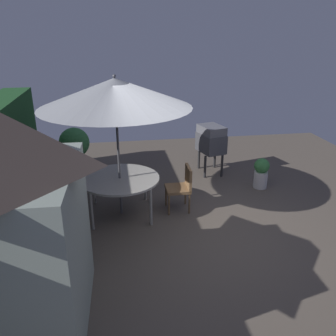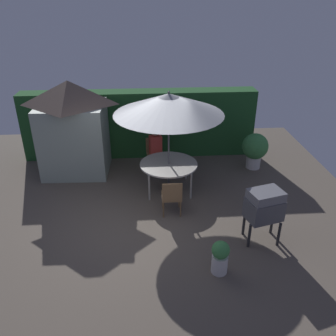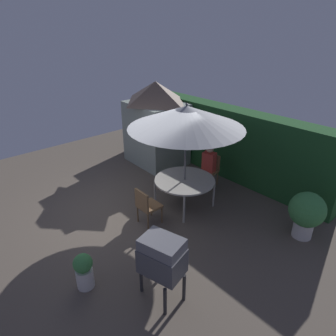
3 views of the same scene
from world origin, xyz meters
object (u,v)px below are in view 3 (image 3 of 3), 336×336
(bbq_grill, at_px, (162,257))
(person_in_red, at_px, (209,161))
(patio_table, at_px, (185,181))
(potted_plant_by_grill, at_px, (307,212))
(garden_shed, at_px, (156,123))
(chair_far_side, at_px, (146,205))
(chair_near_shed, at_px, (210,168))
(potted_plant_by_shed, at_px, (84,270))
(patio_umbrella, at_px, (186,117))

(bbq_grill, distance_m, person_in_red, 4.08)
(patio_table, bearing_deg, potted_plant_by_grill, 22.25)
(garden_shed, distance_m, bbq_grill, 5.61)
(potted_plant_by_grill, relative_size, person_in_red, 0.85)
(chair_far_side, bearing_deg, person_in_red, 96.51)
(potted_plant_by_grill, bearing_deg, person_in_red, 176.63)
(garden_shed, height_order, chair_near_shed, garden_shed)
(garden_shed, bearing_deg, person_in_red, 0.30)
(potted_plant_by_shed, bearing_deg, chair_near_shed, 103.07)
(bbq_grill, height_order, potted_plant_by_grill, bbq_grill)
(potted_plant_by_shed, distance_m, potted_plant_by_grill, 4.63)
(patio_table, height_order, chair_near_shed, chair_near_shed)
(patio_umbrella, relative_size, potted_plant_by_shed, 3.87)
(patio_umbrella, height_order, bbq_grill, patio_umbrella)
(chair_near_shed, bearing_deg, potted_plant_by_grill, -4.98)
(patio_umbrella, height_order, chair_far_side, patio_umbrella)
(patio_umbrella, distance_m, potted_plant_by_shed, 3.79)
(patio_umbrella, relative_size, bbq_grill, 2.24)
(potted_plant_by_grill, xyz_separation_m, person_in_red, (-2.90, 0.17, 0.16))
(bbq_grill, bearing_deg, patio_table, 128.27)
(garden_shed, relative_size, potted_plant_by_shed, 3.82)
(garden_shed, xyz_separation_m, potted_plant_by_shed, (3.30, -4.38, -0.99))
(chair_near_shed, distance_m, potted_plant_by_shed, 4.60)
(potted_plant_by_shed, bearing_deg, person_in_red, 103.07)
(bbq_grill, height_order, person_in_red, person_in_red)
(chair_far_side, relative_size, potted_plant_by_shed, 1.30)
(chair_near_shed, relative_size, potted_plant_by_shed, 1.30)
(bbq_grill, bearing_deg, chair_far_side, 149.26)
(patio_umbrella, bearing_deg, person_in_red, 103.29)
(garden_shed, bearing_deg, chair_near_shed, 2.42)
(bbq_grill, distance_m, chair_near_shed, 4.17)
(garden_shed, height_order, chair_far_side, garden_shed)
(chair_near_shed, relative_size, chair_far_side, 1.00)
(patio_table, distance_m, chair_near_shed, 1.37)
(potted_plant_by_grill, bearing_deg, chair_far_side, -139.22)
(potted_plant_by_shed, bearing_deg, garden_shed, 127.00)
(garden_shed, xyz_separation_m, patio_umbrella, (2.57, -1.23, 0.98))
(chair_near_shed, distance_m, chair_far_side, 2.53)
(patio_table, bearing_deg, patio_umbrella, 90.00)
(chair_near_shed, distance_m, potted_plant_by_grill, 2.93)
(garden_shed, distance_m, potted_plant_by_grill, 5.23)
(person_in_red, bearing_deg, bbq_grill, -59.30)
(bbq_grill, bearing_deg, person_in_red, 120.70)
(chair_near_shed, bearing_deg, potted_plant_by_shed, -76.93)
(chair_far_side, distance_m, potted_plant_by_grill, 3.47)
(potted_plant_by_shed, relative_size, person_in_red, 0.55)
(patio_umbrella, xyz_separation_m, bbq_grill, (1.79, -2.27, -1.49))
(patio_umbrella, bearing_deg, potted_plant_by_grill, 22.25)
(garden_shed, height_order, potted_plant_by_grill, garden_shed)
(chair_far_side, height_order, potted_plant_by_grill, potted_plant_by_grill)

